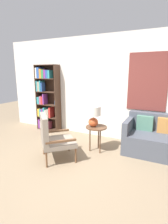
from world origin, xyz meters
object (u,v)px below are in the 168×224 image
bookshelf (46,99)px  table_lamp (93,114)px  side_table (96,130)px  couch (165,140)px  armchair (52,136)px

bookshelf → table_lamp: 2.09m
side_table → couch: bearing=20.2°
table_lamp → side_table: bearing=14.2°
armchair → table_lamp: size_ratio=2.05×
couch → table_lamp: (-1.46, -0.53, 0.53)m
couch → side_table: size_ratio=2.87×
armchair → side_table: 1.01m
bookshelf → couch: 3.46m
bookshelf → couch: bearing=-4.5°
armchair → couch: 2.42m
bookshelf → table_lamp: bookshelf is taller
armchair → side_table: (0.65, 0.77, -0.01)m
armchair → side_table: armchair is taller
armchair → table_lamp: bearing=52.2°
side_table → table_lamp: (-0.07, -0.02, 0.35)m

